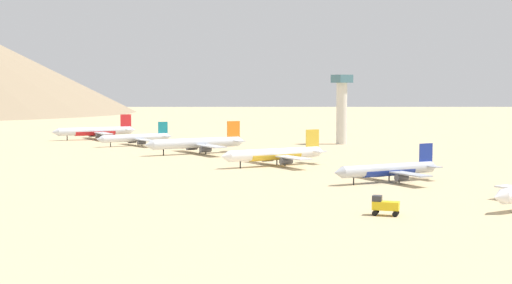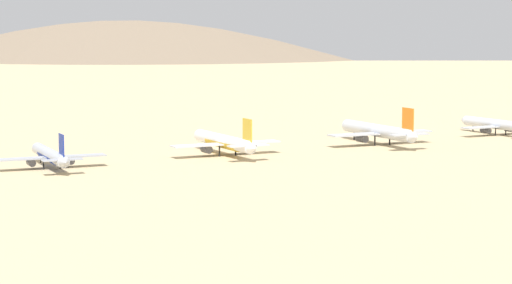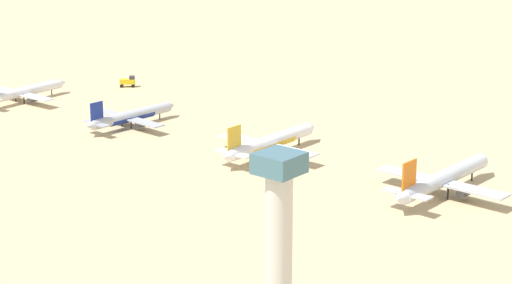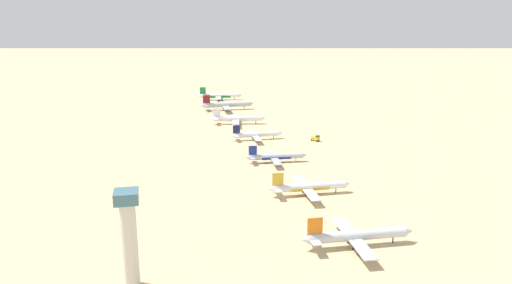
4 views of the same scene
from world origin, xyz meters
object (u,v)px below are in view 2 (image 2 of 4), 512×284
object	(u,v)px
parked_jet_1	(497,125)
parked_jet_3	(224,142)
parked_jet_4	(50,155)
parked_jet_2	(379,131)

from	to	relation	value
parked_jet_1	parked_jet_3	bearing A→B (deg)	93.80
parked_jet_3	parked_jet_4	distance (m)	50.47
parked_jet_1	parked_jet_2	distance (m)	49.94
parked_jet_3	parked_jet_2	bearing A→B (deg)	-88.13
parked_jet_2	parked_jet_4	size ratio (longest dim) A/B	1.23
parked_jet_3	parked_jet_4	bearing A→B (deg)	94.01
parked_jet_2	parked_jet_3	size ratio (longest dim) A/B	1.08
parked_jet_3	parked_jet_4	world-z (taller)	parked_jet_3
parked_jet_3	parked_jet_4	size ratio (longest dim) A/B	1.14
parked_jet_4	parked_jet_1	bearing A→B (deg)	-86.13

